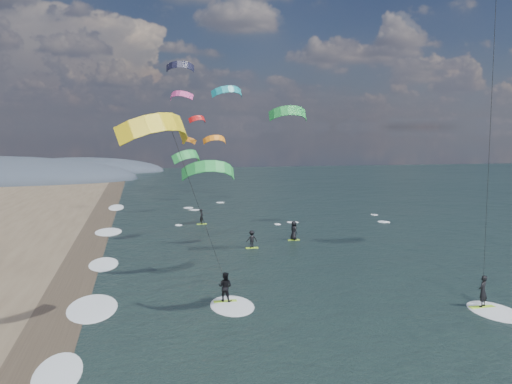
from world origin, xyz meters
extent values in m
cube|color=#382D23|center=(-12.00, 10.00, 0.00)|extent=(3.00, 240.00, 0.00)
ellipsoid|color=#3D4756|center=(-22.00, 120.00, 0.00)|extent=(40.00, 18.00, 7.00)
cube|color=#ABF02A|center=(12.32, 10.59, 0.03)|extent=(1.52, 0.46, 0.07)
imported|color=black|center=(12.32, 10.59, 1.00)|extent=(0.82, 0.76, 1.88)
ellipsoid|color=white|center=(12.62, 9.79, 0.00)|extent=(2.60, 4.20, 0.12)
cylinder|color=black|center=(10.32, 7.59, 9.96)|extent=(0.02, 0.02, 18.76)
cube|color=#ABF02A|center=(-2.39, 14.63, 0.03)|extent=(1.41, 0.43, 0.07)
imported|color=black|center=(-2.39, 14.63, 0.96)|extent=(1.09, 1.02, 1.79)
ellipsoid|color=white|center=(-2.09, 13.83, 0.00)|extent=(2.60, 4.20, 0.12)
cylinder|color=black|center=(-4.14, 11.63, 6.06)|extent=(0.02, 0.02, 11.79)
cube|color=#ABF02A|center=(2.13, 29.55, 0.03)|extent=(1.10, 0.35, 0.05)
imported|color=black|center=(2.13, 29.55, 0.81)|extent=(1.06, 0.70, 1.52)
cube|color=#ABF02A|center=(6.67, 32.29, 0.03)|extent=(1.10, 0.35, 0.05)
imported|color=black|center=(6.67, 32.29, 0.93)|extent=(0.81, 1.00, 1.77)
cube|color=#ABF02A|center=(-0.91, 42.81, 0.03)|extent=(1.10, 0.35, 0.05)
imported|color=black|center=(-0.91, 42.81, 0.87)|extent=(0.52, 0.67, 1.63)
ellipsoid|color=white|center=(-10.80, 6.00, 0.00)|extent=(2.40, 5.40, 0.11)
ellipsoid|color=white|center=(-10.80, 15.00, 0.00)|extent=(2.40, 5.40, 0.11)
ellipsoid|color=white|center=(-10.80, 26.00, 0.00)|extent=(2.40, 5.40, 0.11)
ellipsoid|color=white|center=(-10.80, 40.00, 0.00)|extent=(2.40, 5.40, 0.11)
ellipsoid|color=white|center=(-10.80, 58.00, 0.00)|extent=(2.40, 5.40, 0.11)
camera|label=1|loc=(-7.14, -18.72, 10.58)|focal=40.00mm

